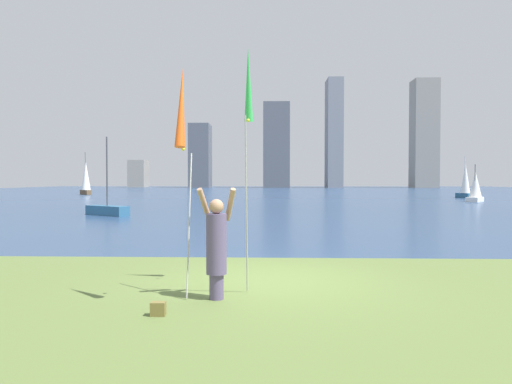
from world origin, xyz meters
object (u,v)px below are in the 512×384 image
sailboat_0 (475,188)px  kite_flag_right (248,91)px  sailboat_4 (465,182)px  sailboat_2 (107,210)px  kite_flag_left (182,112)px  sailboat_1 (86,178)px  bag (158,309)px  person (216,244)px

sailboat_0 → kite_flag_right: bearing=-119.4°
sailboat_4 → sailboat_2: bearing=-140.4°
kite_flag_right → sailboat_2: size_ratio=1.00×
kite_flag_left → sailboat_2: bearing=113.2°
kite_flag_right → sailboat_1: bearing=115.2°
kite_flag_right → sailboat_1: 55.00m
bag → sailboat_0: bearing=60.4°
kite_flag_left → kite_flag_right: kite_flag_right is taller
bag → sailboat_2: (-7.24, 17.97, 0.21)m
kite_flag_left → sailboat_4: bearing=62.5°
person → sailboat_1: (-22.90, 50.60, 1.21)m
kite_flag_right → sailboat_4: size_ratio=0.97×
kite_flag_right → sailboat_2: bearing=117.6°
kite_flag_right → sailboat_4: (20.66, 40.25, -1.84)m
sailboat_0 → sailboat_1: sailboat_1 is taller
person → sailboat_1: sailboat_1 is taller
sailboat_0 → sailboat_1: size_ratio=0.60×
bag → sailboat_4: sailboat_4 is taller
sailboat_1 → sailboat_2: (14.94, -33.58, -1.79)m
kite_flag_left → sailboat_4: 46.81m
kite_flag_left → bag: (-0.25, -0.53, -2.87)m
sailboat_2 → kite_flag_right: bearing=-62.4°
person → sailboat_4: size_ratio=0.41×
sailboat_1 → sailboat_4: 45.06m
kite_flag_left → sailboat_0: (19.26, 33.77, -1.80)m
kite_flag_left → sailboat_0: size_ratio=1.12×
person → kite_flag_right: bearing=79.8°
kite_flag_left → sailboat_1: 55.74m
kite_flag_left → sailboat_2: size_ratio=0.86×
sailboat_0 → sailboat_2: sailboat_2 is taller
kite_flag_left → sailboat_2: 19.17m
kite_flag_left → sailboat_1: size_ratio=0.67×
sailboat_0 → sailboat_4: sailboat_4 is taller
kite_flag_left → kite_flag_right: bearing=52.8°
person → bag: person is taller
person → sailboat_1: size_ratio=0.33×
bag → sailboat_1: (-22.18, 51.55, 2.01)m
person → sailboat_0: bearing=79.9°
sailboat_0 → sailboat_1: (-41.68, 17.25, 0.93)m
sailboat_0 → sailboat_1: 45.12m
bag → sailboat_0: 39.47m
kite_flag_right → sailboat_4: 45.28m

